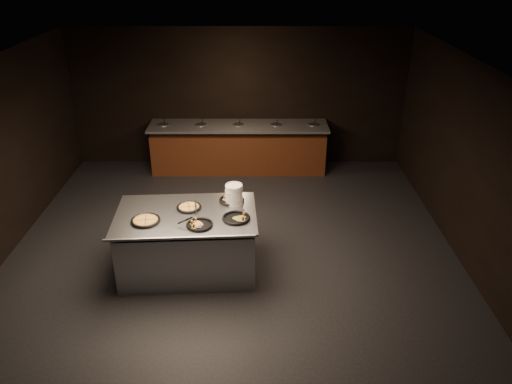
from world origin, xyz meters
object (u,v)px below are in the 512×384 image
(pan_veggie_whole, at_px, (146,220))
(pan_cheese_whole, at_px, (189,207))
(serving_counter, at_px, (188,243))
(plate_stack, at_px, (234,194))

(pan_veggie_whole, height_order, pan_cheese_whole, same)
(serving_counter, bearing_deg, plate_stack, 21.20)
(plate_stack, distance_m, pan_cheese_whole, 0.67)
(serving_counter, xyz_separation_m, plate_stack, (0.67, 0.31, 0.65))
(serving_counter, distance_m, pan_veggie_whole, 0.77)
(plate_stack, distance_m, pan_veggie_whole, 1.31)
(serving_counter, relative_size, pan_cheese_whole, 5.74)
(serving_counter, xyz_separation_m, pan_cheese_whole, (0.03, 0.16, 0.52))
(plate_stack, xyz_separation_m, pan_veggie_whole, (-1.19, -0.53, -0.13))
(serving_counter, height_order, pan_veggie_whole, pan_veggie_whole)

